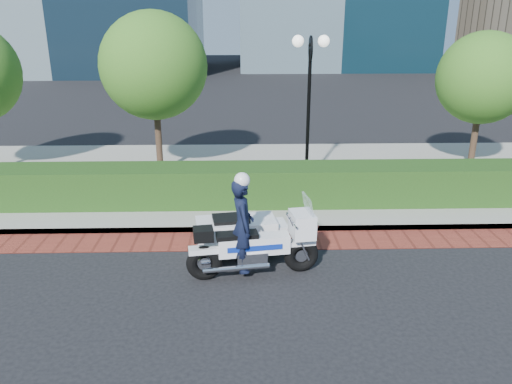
{
  "coord_description": "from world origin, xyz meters",
  "views": [
    {
      "loc": [
        -0.87,
        -8.83,
        4.82
      ],
      "look_at": [
        -0.57,
        2.02,
        1.0
      ],
      "focal_mm": 35.0,
      "sensor_mm": 36.0,
      "label": 1
    }
  ],
  "objects_px": {
    "tree_b": "(154,66)",
    "police_motorcycle": "(245,234)",
    "tree_c": "(483,78)",
    "lamppost": "(309,87)"
  },
  "relations": [
    {
      "from": "tree_b",
      "to": "police_motorcycle",
      "type": "bearing_deg",
      "value": -66.88
    },
    {
      "from": "police_motorcycle",
      "to": "tree_b",
      "type": "bearing_deg",
      "value": 104.45
    },
    {
      "from": "tree_c",
      "to": "tree_b",
      "type": "bearing_deg",
      "value": 180.0
    },
    {
      "from": "tree_c",
      "to": "police_motorcycle",
      "type": "height_order",
      "value": "tree_c"
    },
    {
      "from": "tree_b",
      "to": "police_motorcycle",
      "type": "relative_size",
      "value": 1.86
    },
    {
      "from": "lamppost",
      "to": "police_motorcycle",
      "type": "distance_m",
      "value": 5.71
    },
    {
      "from": "tree_b",
      "to": "tree_c",
      "type": "relative_size",
      "value": 1.14
    },
    {
      "from": "lamppost",
      "to": "tree_c",
      "type": "distance_m",
      "value": 5.65
    },
    {
      "from": "tree_c",
      "to": "police_motorcycle",
      "type": "xyz_separation_m",
      "value": [
        -7.34,
        -6.23,
        -2.32
      ]
    },
    {
      "from": "police_motorcycle",
      "to": "tree_c",
      "type": "bearing_deg",
      "value": 31.62
    }
  ]
}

